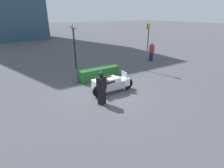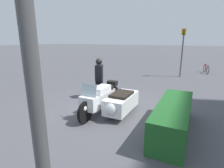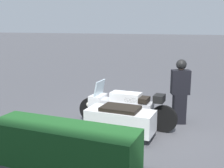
% 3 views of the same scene
% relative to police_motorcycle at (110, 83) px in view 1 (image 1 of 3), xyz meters
% --- Properties ---
extents(ground_plane, '(160.00, 160.00, 0.00)m').
position_rel_police_motorcycle_xyz_m(ground_plane, '(-0.47, -0.28, -0.47)').
color(ground_plane, '#4C4C51').
extents(police_motorcycle, '(2.65, 1.34, 1.16)m').
position_rel_police_motorcycle_xyz_m(police_motorcycle, '(0.00, 0.00, 0.00)').
color(police_motorcycle, black).
rests_on(police_motorcycle, ground).
extents(officer_rider, '(0.54, 0.44, 1.72)m').
position_rel_police_motorcycle_xyz_m(officer_rider, '(-1.26, -1.20, 0.44)').
color(officer_rider, black).
rests_on(officer_rider, ground).
extents(hedge_bush_curbside, '(2.82, 0.81, 0.80)m').
position_rel_police_motorcycle_xyz_m(hedge_bush_curbside, '(0.33, 2.03, -0.06)').
color(hedge_bush_curbside, '#1E5623').
rests_on(hedge_bush_curbside, ground).
extents(twin_lamp_post, '(0.32, 1.05, 3.49)m').
position_rel_police_motorcycle_xyz_m(twin_lamp_post, '(-0.08, 5.20, 2.19)').
color(twin_lamp_post, black).
rests_on(twin_lamp_post, ground).
extents(traffic_light_near, '(0.22, 0.28, 3.59)m').
position_rel_police_motorcycle_xyz_m(traffic_light_near, '(4.30, 1.65, 1.88)').
color(traffic_light_near, '#4C4C4C').
rests_on(traffic_light_near, ground).
extents(pedestrian_bystander, '(0.55, 0.55, 1.71)m').
position_rel_police_motorcycle_xyz_m(pedestrian_bystander, '(6.99, 3.81, 0.39)').
color(pedestrian_bystander, '#191E38').
rests_on(pedestrian_bystander, ground).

